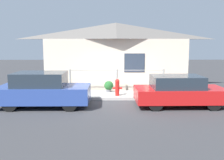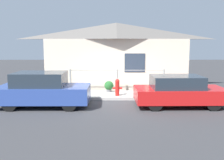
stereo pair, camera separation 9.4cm
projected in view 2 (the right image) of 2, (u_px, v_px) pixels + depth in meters
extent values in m
plane|color=#38383A|center=(118.00, 100.00, 11.39)|extent=(60.00, 60.00, 0.00)
cube|color=#B2AFA8|center=(117.00, 95.00, 12.22)|extent=(24.00, 1.71, 0.14)
cube|color=beige|center=(117.00, 65.00, 13.45)|extent=(7.78, 0.12, 2.83)
cube|color=#2D3847|center=(135.00, 63.00, 13.37)|extent=(1.10, 0.04, 1.00)
pyramid|color=#605B56|center=(116.00, 31.00, 14.21)|extent=(8.18, 2.20, 0.93)
cylinder|color=#999993|center=(70.00, 80.00, 12.81)|extent=(0.10, 0.10, 1.13)
cylinder|color=#999993|center=(117.00, 80.00, 12.83)|extent=(0.10, 0.10, 1.13)
cylinder|color=#999993|center=(163.00, 80.00, 12.84)|extent=(0.10, 0.10, 1.13)
cylinder|color=#999993|center=(117.00, 70.00, 12.75)|extent=(4.80, 0.03, 0.03)
cube|color=#2D4793|center=(44.00, 94.00, 10.21)|extent=(3.69, 1.71, 0.64)
cube|color=#232D38|center=(40.00, 79.00, 10.13)|extent=(2.03, 1.50, 0.56)
cylinder|color=black|center=(75.00, 96.00, 10.97)|extent=(0.59, 0.20, 0.59)
cylinder|color=black|center=(69.00, 104.00, 9.53)|extent=(0.59, 0.20, 0.59)
cylinder|color=black|center=(23.00, 96.00, 10.96)|extent=(0.59, 0.20, 0.59)
cylinder|color=black|center=(10.00, 104.00, 9.53)|extent=(0.59, 0.20, 0.59)
cube|color=red|center=(179.00, 94.00, 10.25)|extent=(3.66, 1.70, 0.55)
cube|color=#232D38|center=(176.00, 82.00, 10.17)|extent=(2.02, 1.48, 0.50)
cylinder|color=black|center=(200.00, 96.00, 11.00)|extent=(0.59, 0.21, 0.59)
cylinder|color=black|center=(214.00, 103.00, 9.59)|extent=(0.59, 0.21, 0.59)
cylinder|color=black|center=(149.00, 96.00, 10.97)|extent=(0.59, 0.21, 0.59)
cylinder|color=black|center=(155.00, 103.00, 9.56)|extent=(0.59, 0.21, 0.59)
cylinder|color=red|center=(117.00, 89.00, 11.70)|extent=(0.19, 0.19, 0.65)
sphere|color=red|center=(117.00, 81.00, 11.65)|extent=(0.20, 0.20, 0.20)
cylinder|color=red|center=(114.00, 88.00, 11.70)|extent=(0.17, 0.09, 0.09)
cylinder|color=red|center=(120.00, 88.00, 11.70)|extent=(0.17, 0.09, 0.09)
cylinder|color=slate|center=(109.00, 90.00, 12.68)|extent=(0.26, 0.26, 0.15)
sphere|color=#235B28|center=(109.00, 86.00, 12.64)|extent=(0.47, 0.47, 0.47)
cylinder|color=#9E5638|center=(62.00, 90.00, 12.70)|extent=(0.22, 0.22, 0.18)
sphere|color=#235B28|center=(61.00, 85.00, 12.66)|extent=(0.41, 0.41, 0.41)
cylinder|color=brown|center=(164.00, 91.00, 12.35)|extent=(0.23, 0.23, 0.19)
sphere|color=#4C8E3D|center=(164.00, 87.00, 12.32)|extent=(0.32, 0.32, 0.32)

